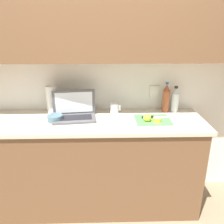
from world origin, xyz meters
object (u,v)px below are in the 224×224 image
(bottle_green_soda, at_px, (166,98))
(measuring_cup, at_px, (115,108))
(bowl_white, at_px, (55,118))
(knife, at_px, (152,117))
(paper_towel_roll, at_px, (52,100))
(laptop, at_px, (74,112))
(bottle_oil_tall, at_px, (175,100))
(cutting_board, at_px, (153,120))
(lemon_whole_beside, at_px, (147,118))
(lemon_half_cut, at_px, (157,120))

(bottle_green_soda, distance_m, measuring_cup, 0.51)
(measuring_cup, xyz_separation_m, bowl_white, (-0.53, -0.19, -0.02))
(knife, xyz_separation_m, bowl_white, (-0.87, -0.04, 0.01))
(measuring_cup, bearing_deg, paper_towel_roll, 177.54)
(knife, bearing_deg, paper_towel_roll, 162.33)
(laptop, distance_m, bottle_oil_tall, 0.98)
(bottle_oil_tall, xyz_separation_m, bowl_white, (-1.13, -0.22, -0.09))
(cutting_board, height_order, bowl_white, bowl_white)
(lemon_whole_beside, distance_m, bottle_green_soda, 0.36)
(cutting_board, xyz_separation_m, bowl_white, (-0.87, 0.00, 0.02))
(bottle_green_soda, height_order, bottle_oil_tall, bottle_green_soda)
(laptop, xyz_separation_m, bowl_white, (-0.16, -0.08, -0.03))
(measuring_cup, bearing_deg, lemon_whole_beside, -40.09)
(laptop, relative_size, lemon_whole_beside, 5.97)
(lemon_half_cut, xyz_separation_m, measuring_cup, (-0.36, 0.24, 0.02))
(cutting_board, bearing_deg, paper_towel_roll, 166.85)
(knife, height_order, bowl_white, bowl_white)
(paper_towel_roll, bearing_deg, lemon_half_cut, -15.72)
(laptop, distance_m, lemon_whole_beside, 0.66)
(bottle_oil_tall, distance_m, bowl_white, 1.15)
(measuring_cup, xyz_separation_m, paper_towel_roll, (-0.59, 0.03, 0.08))
(laptop, bearing_deg, knife, -9.62)
(bottle_green_soda, bearing_deg, knife, -131.40)
(lemon_whole_beside, relative_size, bottle_oil_tall, 0.27)
(bottle_oil_tall, bearing_deg, measuring_cup, -176.91)
(lemon_half_cut, relative_size, bottle_green_soda, 0.25)
(cutting_board, bearing_deg, knife, 91.43)
(bottle_green_soda, relative_size, paper_towel_roll, 1.10)
(lemon_whole_beside, height_order, bottle_oil_tall, bottle_oil_tall)
(bottle_oil_tall, relative_size, measuring_cup, 2.44)
(knife, xyz_separation_m, measuring_cup, (-0.34, 0.15, 0.03))
(knife, bearing_deg, bowl_white, 175.69)
(bottle_green_soda, bearing_deg, measuring_cup, -176.36)
(knife, bearing_deg, cutting_board, -95.28)
(bottle_green_soda, bearing_deg, paper_towel_roll, -179.67)
(paper_towel_roll, bearing_deg, cutting_board, -13.15)
(bottle_green_soda, height_order, paper_towel_roll, bottle_green_soda)
(bowl_white, bearing_deg, measuring_cup, 19.69)
(lemon_half_cut, bearing_deg, measuring_cup, 146.17)
(lemon_half_cut, relative_size, bowl_white, 0.54)
(laptop, relative_size, measuring_cup, 3.90)
(bottle_green_soda, xyz_separation_m, paper_towel_roll, (-1.10, -0.01, -0.00))
(lemon_half_cut, relative_size, measuring_cup, 0.69)
(cutting_board, distance_m, lemon_whole_beside, 0.08)
(bottle_oil_tall, bearing_deg, cutting_board, -138.56)
(bottle_green_soda, bearing_deg, laptop, -170.41)
(cutting_board, relative_size, lemon_whole_beside, 4.59)
(laptop, xyz_separation_m, lemon_half_cut, (0.74, -0.13, -0.03))
(laptop, xyz_separation_m, knife, (0.71, -0.04, -0.04))
(knife, xyz_separation_m, lemon_half_cut, (0.03, -0.09, 0.01))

